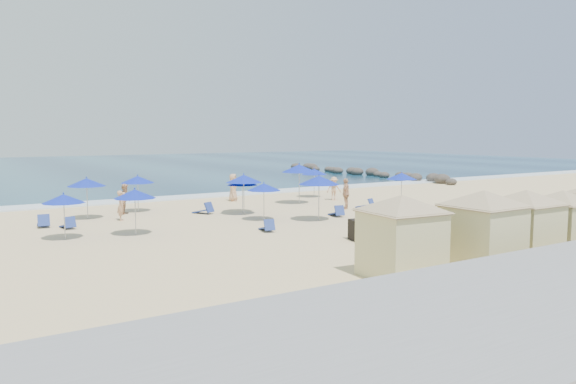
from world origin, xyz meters
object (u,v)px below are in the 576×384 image
object	(u,v)px
umbrella_8	(314,172)
umbrella_10	(402,176)
rock_jetty	(362,172)
beachgoer_4	(233,187)
cabana_1	(483,219)
umbrella_1	(87,182)
beachgoer_0	(121,206)
beachgoer_3	(334,189)
umbrella_6	(242,182)
umbrella_0	(64,199)
umbrella_5	(264,187)
beachgoer_1	(126,199)
cabana_0	(402,226)
cabana_2	(525,215)
umbrella_2	(135,194)
trash_bin	(361,230)
beachgoer_2	(346,194)
umbrella_9	(299,168)
umbrella_3	(138,179)
umbrella_4	(244,179)
umbrella_7	(319,180)
cabana_3	(562,213)

from	to	relation	value
umbrella_8	umbrella_10	xyz separation A→B (m)	(1.91, -6.90, 0.05)
rock_jetty	beachgoer_4	size ratio (longest dim) A/B	14.29
cabana_1	umbrella_1	size ratio (longest dim) A/B	2.05
umbrella_8	beachgoer_0	world-z (taller)	umbrella_8
beachgoer_3	umbrella_6	bearing A→B (deg)	-148.58
umbrella_0	umbrella_8	world-z (taller)	umbrella_8
umbrella_1	umbrella_5	world-z (taller)	umbrella_1
beachgoer_1	beachgoer_3	distance (m)	14.13
umbrella_1	beachgoer_0	bearing A→B (deg)	-46.88
cabana_0	beachgoer_0	xyz separation A→B (m)	(-4.14, 16.60, -0.88)
cabana_0	cabana_2	xyz separation A→B (m)	(5.73, -0.49, -0.07)
rock_jetty	beachgoer_4	distance (m)	25.99
cabana_1	umbrella_2	distance (m)	14.93
rock_jetty	umbrella_0	distance (m)	41.11
trash_bin	beachgoer_2	bearing A→B (deg)	71.24
umbrella_0	beachgoer_0	bearing A→B (deg)	48.10
cabana_0	umbrella_9	bearing A→B (deg)	65.96
umbrella_3	umbrella_6	bearing A→B (deg)	-35.19
umbrella_1	beachgoer_3	xyz separation A→B (m)	(16.37, -0.32, -1.18)
umbrella_9	umbrella_4	bearing A→B (deg)	-155.58
umbrella_6	umbrella_10	world-z (taller)	umbrella_10
cabana_2	umbrella_0	xyz separation A→B (m)	(-13.47, 13.07, 0.18)
umbrella_8	beachgoer_2	world-z (taller)	umbrella_8
umbrella_8	beachgoer_2	bearing A→B (deg)	-108.14
umbrella_3	umbrella_4	xyz separation A→B (m)	(4.72, -4.29, 0.13)
umbrella_4	rock_jetty	bearing A→B (deg)	37.47
umbrella_2	umbrella_7	world-z (taller)	umbrella_7
cabana_1	beachgoer_4	bearing A→B (deg)	85.76
umbrella_6	beachgoer_2	xyz separation A→B (m)	(6.03, -2.03, -0.86)
cabana_3	umbrella_8	world-z (taller)	cabana_3
rock_jetty	cabana_1	bearing A→B (deg)	-124.74
beachgoer_3	beachgoer_2	bearing A→B (deg)	-100.38
umbrella_4	cabana_3	bearing A→B (deg)	-69.96
umbrella_6	umbrella_3	bearing A→B (deg)	144.81
rock_jetty	umbrella_2	bearing A→B (deg)	-145.41
cabana_0	umbrella_9	world-z (taller)	cabana_0
umbrella_9	beachgoer_4	bearing A→B (deg)	130.47
trash_bin	umbrella_6	bearing A→B (deg)	107.67
cabana_1	umbrella_6	size ratio (longest dim) A/B	2.27
umbrella_0	beachgoer_0	distance (m)	5.49
umbrella_0	umbrella_8	bearing A→B (deg)	21.70
cabana_2	umbrella_2	xyz separation A→B (m)	(-10.55, 12.47, 0.27)
umbrella_3	beachgoer_1	world-z (taller)	umbrella_3
umbrella_10	umbrella_7	bearing A→B (deg)	-165.10
umbrella_8	umbrella_2	bearing A→B (deg)	-152.93
cabana_1	beachgoer_3	size ratio (longest dim) A/B	2.93
umbrella_6	beachgoer_1	size ratio (longest dim) A/B	1.19
umbrella_9	umbrella_6	bearing A→B (deg)	-161.42
beachgoer_4	umbrella_9	bearing A→B (deg)	-104.84
umbrella_6	umbrella_4	bearing A→B (deg)	-112.14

